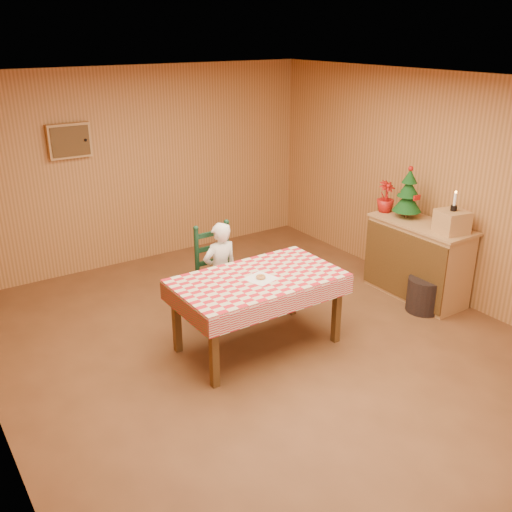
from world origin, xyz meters
The scene contains 13 objects.
ground centered at (0.00, 0.00, 0.00)m, with size 6.00×6.00×0.00m, color brown.
cabin_walls centered at (0.00, 0.53, 1.83)m, with size 5.10×6.05×2.65m.
dining_table centered at (-0.04, 0.11, 0.69)m, with size 1.66×0.96×0.77m.
ladder_chair centered at (-0.04, 0.89, 0.50)m, with size 0.44×0.40×1.08m.
seated_child centered at (-0.04, 0.84, 0.56)m, with size 0.41×0.27×1.12m, color white.
napkin centered at (-0.04, 0.06, 0.77)m, with size 0.26×0.26×0.00m, color white.
donut centered at (-0.04, 0.06, 0.79)m, with size 0.10×0.10×0.03m, color #BC8043.
shelf_unit centered at (2.20, 0.03, 0.47)m, with size 0.54×1.24×0.93m.
crate centered at (2.20, -0.37, 1.06)m, with size 0.30×0.30×0.25m, color tan.
christmas_tree centered at (2.20, 0.28, 1.21)m, with size 0.34×0.34×0.62m.
flower_arrangement centered at (2.15, 0.58, 1.12)m, with size 0.21×0.21×0.38m, color #9B130E.
candle_set centered at (2.20, -0.37, 1.24)m, with size 0.07×0.07×0.22m.
storage_bin centered at (1.98, -0.30, 0.20)m, with size 0.40×0.40×0.40m, color black.
Camera 1 is at (-2.89, -4.10, 3.03)m, focal length 40.00 mm.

